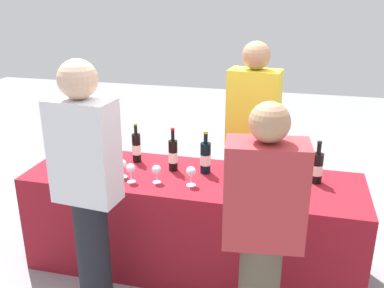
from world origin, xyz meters
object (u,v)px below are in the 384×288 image
(wine_bottle_0, at_px, (107,148))
(wine_glass_5, at_px, (234,175))
(wine_bottle_2, at_px, (173,155))
(wine_glass_1, at_px, (122,165))
(wine_glass_0, at_px, (95,163))
(wine_glass_3, at_px, (157,170))
(wine_bottle_5, at_px, (317,168))
(wine_glass_2, at_px, (131,169))
(wine_bottle_4, at_px, (269,166))
(server_pouring, at_px, (252,135))
(wine_glass_4, at_px, (191,172))
(wine_bottle_3, at_px, (205,158))
(guest_0, at_px, (87,186))
(guest_1, at_px, (262,232))
(wine_bottle_1, at_px, (136,148))

(wine_bottle_0, relative_size, wine_glass_5, 2.60)
(wine_bottle_2, relative_size, wine_glass_1, 2.44)
(wine_glass_0, distance_m, wine_glass_3, 0.47)
(wine_bottle_5, relative_size, wine_glass_2, 2.21)
(wine_bottle_4, height_order, server_pouring, server_pouring)
(server_pouring, bearing_deg, wine_glass_0, 43.39)
(wine_bottle_4, xyz_separation_m, wine_glass_4, (-0.51, -0.22, -0.01))
(wine_bottle_4, height_order, wine_glass_5, wine_bottle_4)
(wine_glass_0, bearing_deg, wine_glass_2, -8.32)
(wine_bottle_3, relative_size, wine_glass_3, 2.45)
(wine_glass_2, distance_m, wine_glass_4, 0.42)
(wine_glass_2, relative_size, server_pouring, 0.08)
(wine_bottle_3, relative_size, wine_glass_4, 2.28)
(wine_bottle_5, distance_m, guest_0, 1.55)
(wine_glass_1, distance_m, wine_glass_2, 0.11)
(wine_bottle_0, distance_m, wine_glass_4, 0.77)
(wine_bottle_0, relative_size, guest_0, 0.19)
(wine_glass_0, distance_m, wine_glass_4, 0.71)
(wine_glass_0, distance_m, wine_glass_1, 0.20)
(wine_glass_3, xyz_separation_m, wine_glass_5, (0.53, 0.07, -0.01))
(guest_0, bearing_deg, wine_glass_4, 49.37)
(wine_bottle_2, xyz_separation_m, wine_glass_2, (-0.23, -0.27, -0.02))
(wine_bottle_0, relative_size, wine_bottle_2, 0.99)
(wine_bottle_4, bearing_deg, wine_bottle_5, 7.87)
(guest_1, bearing_deg, wine_glass_5, 104.64)
(wine_glass_0, xyz_separation_m, wine_glass_4, (0.71, 0.00, 0.00))
(wine_bottle_4, xyz_separation_m, guest_1, (0.03, -0.81, -0.04))
(wine_bottle_0, relative_size, wine_bottle_4, 1.05)
(wine_bottle_5, xyz_separation_m, wine_glass_2, (-1.26, -0.31, -0.01))
(wine_glass_1, bearing_deg, wine_bottle_2, 33.33)
(wine_bottle_5, bearing_deg, wine_bottle_3, -178.30)
(wine_bottle_2, bearing_deg, wine_glass_3, -102.05)
(wine_glass_0, height_order, server_pouring, server_pouring)
(wine_glass_1, bearing_deg, wine_glass_2, -35.13)
(wine_bottle_4, height_order, wine_glass_0, wine_bottle_4)
(wine_glass_3, distance_m, guest_0, 0.56)
(wine_glass_2, relative_size, wine_glass_4, 0.98)
(wine_glass_1, xyz_separation_m, guest_1, (1.05, -0.61, -0.03))
(wine_bottle_0, relative_size, wine_bottle_1, 1.03)
(wine_bottle_4, relative_size, wine_glass_1, 2.29)
(wine_glass_0, height_order, wine_glass_1, same)
(wine_glass_0, bearing_deg, guest_0, -68.34)
(wine_bottle_5, xyz_separation_m, wine_glass_4, (-0.83, -0.26, -0.01))
(wine_bottle_5, height_order, wine_glass_0, wine_bottle_5)
(wine_bottle_4, xyz_separation_m, wine_bottle_5, (0.33, 0.05, 0.00))
(wine_bottle_2, bearing_deg, wine_glass_2, -130.08)
(wine_bottle_2, xyz_separation_m, wine_glass_3, (-0.05, -0.24, -0.03))
(guest_0, height_order, guest_1, guest_0)
(wine_bottle_2, relative_size, wine_glass_4, 2.34)
(wine_bottle_1, height_order, server_pouring, server_pouring)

